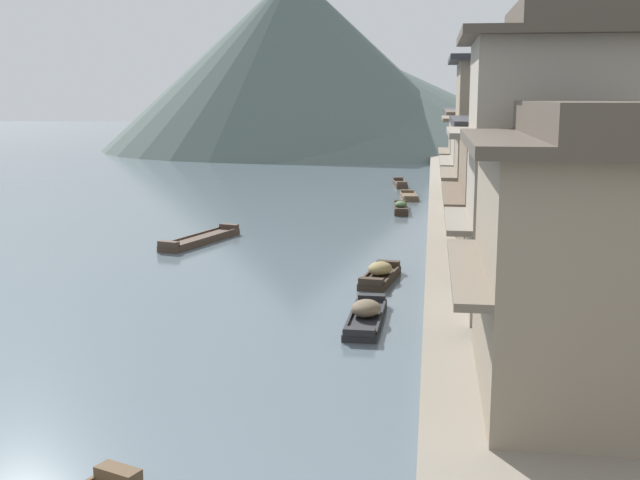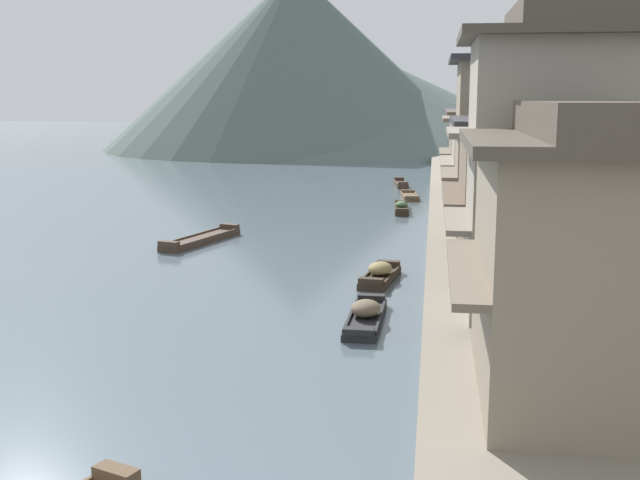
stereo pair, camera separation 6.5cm
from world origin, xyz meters
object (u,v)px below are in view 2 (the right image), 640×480
object	(u,v)px
boat_moored_third	(366,315)
house_waterfront_second	(561,164)
house_waterfront_end	(487,146)
house_waterfront_tall	(520,184)
boat_moored_second	(401,184)
house_waterfront_narrow	(512,138)
boat_midriver_upstream	(380,274)
boat_moored_far	(401,208)
boat_midriver_drifting	(410,196)
house_waterfront_far	(496,155)
house_waterfront_nearest	(586,254)
boat_moored_nearest	(201,239)

from	to	relation	value
boat_moored_third	house_waterfront_second	size ratio (longest dim) A/B	0.49
house_waterfront_end	house_waterfront_tall	bearing A→B (deg)	-90.60
boat_moored_third	house_waterfront_second	world-z (taller)	house_waterfront_second
boat_moored_second	house_waterfront_narrow	world-z (taller)	house_waterfront_narrow
boat_moored_second	boat_midriver_upstream	size ratio (longest dim) A/B	1.05
boat_moored_second	boat_moored_far	size ratio (longest dim) A/B	0.93
house_waterfront_tall	boat_moored_far	bearing A→B (deg)	106.16
boat_moored_far	house_waterfront_second	size ratio (longest dim) A/B	0.46
boat_midriver_drifting	house_waterfront_far	distance (m)	10.50
boat_midriver_upstream	house_waterfront_end	size ratio (longest dim) A/B	0.50
boat_moored_far	boat_midriver_drifting	xyz separation A→B (m)	(0.29, 6.49, -0.10)
house_waterfront_tall	boat_midriver_upstream	bearing A→B (deg)	-168.45
house_waterfront_nearest	house_waterfront_narrow	distance (m)	21.53
boat_moored_far	house_waterfront_narrow	xyz separation A→B (m)	(5.49, -9.38, 4.72)
boat_moored_nearest	boat_midriver_upstream	xyz separation A→B (m)	(9.00, -6.77, 0.11)
boat_moored_nearest	boat_midriver_drifting	size ratio (longest dim) A/B	1.48
boat_moored_second	house_waterfront_tall	world-z (taller)	house_waterfront_tall
house_waterfront_far	house_waterfront_end	distance (m)	7.97
boat_moored_far	house_waterfront_far	size ratio (longest dim) A/B	0.49
boat_midriver_upstream	house_waterfront_second	distance (m)	9.11
boat_midriver_upstream	house_waterfront_tall	bearing A→B (deg)	11.55
boat_midriver_upstream	house_waterfront_nearest	bearing A→B (deg)	-67.67
boat_moored_far	house_waterfront_end	size ratio (longest dim) A/B	0.56
house_waterfront_nearest	house_waterfront_second	size ratio (longest dim) A/B	0.84
boat_midriver_upstream	house_waterfront_far	size ratio (longest dim) A/B	0.44
house_waterfront_far	house_waterfront_second	bearing A→B (deg)	-89.53
house_waterfront_second	boat_moored_nearest	bearing A→B (deg)	139.75
house_waterfront_end	boat_midriver_upstream	bearing A→B (deg)	-102.34
boat_moored_second	house_waterfront_nearest	world-z (taller)	house_waterfront_nearest
boat_moored_nearest	house_waterfront_far	distance (m)	17.66
boat_midriver_drifting	house_waterfront_end	bearing A→B (deg)	-6.36
boat_moored_second	boat_midriver_upstream	distance (m)	32.12
boat_moored_third	house_waterfront_second	xyz separation A→B (m)	(5.59, 0.09, 4.71)
house_waterfront_narrow	boat_moored_third	bearing A→B (deg)	-110.79
boat_moored_second	boat_midriver_drifting	world-z (taller)	boat_moored_second
house_waterfront_nearest	house_waterfront_far	world-z (taller)	same
boat_moored_far	house_waterfront_nearest	world-z (taller)	house_waterfront_nearest
boat_midriver_upstream	house_waterfront_far	distance (m)	17.64
house_waterfront_far	boat_moored_nearest	bearing A→B (deg)	-145.93
house_waterfront_second	house_waterfront_narrow	distance (m)	14.66
house_waterfront_nearest	house_waterfront_end	world-z (taller)	same
house_waterfront_nearest	house_waterfront_end	xyz separation A→B (m)	(0.27, 36.80, -0.00)
boat_moored_nearest	boat_midriver_drifting	bearing A→B (deg)	62.89
house_waterfront_nearest	boat_moored_third	bearing A→B (deg)	127.34
boat_midriver_drifting	house_waterfront_nearest	size ratio (longest dim) A/B	0.52
boat_moored_third	boat_moored_second	bearing A→B (deg)	90.75
boat_midriver_drifting	house_waterfront_tall	bearing A→B (deg)	-78.75
boat_midriver_drifting	house_waterfront_far	xyz separation A→B (m)	(5.01, -8.53, 3.51)
house_waterfront_second	house_waterfront_nearest	bearing A→B (deg)	-93.79
house_waterfront_nearest	boat_midriver_upstream	bearing A→B (deg)	112.33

